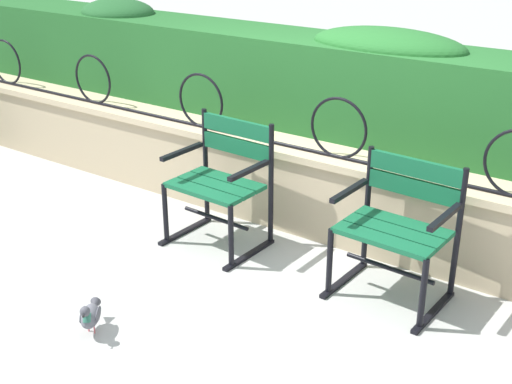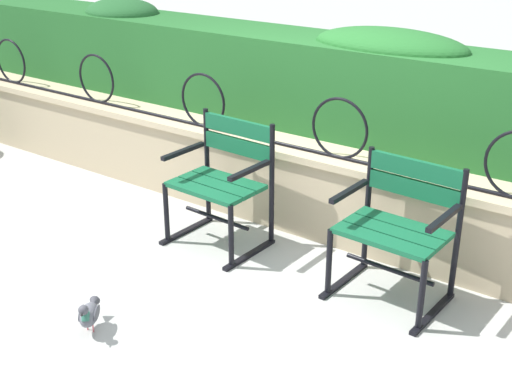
% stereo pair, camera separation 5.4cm
% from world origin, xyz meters
% --- Properties ---
extents(ground_plane, '(60.00, 60.00, 0.00)m').
position_xyz_m(ground_plane, '(0.00, 0.00, 0.00)').
color(ground_plane, '#ADADA8').
extents(stone_wall, '(8.17, 0.41, 0.61)m').
position_xyz_m(stone_wall, '(0.00, 0.85, 0.31)').
color(stone_wall, tan).
rests_on(stone_wall, ground).
extents(iron_arch_fence, '(7.62, 0.02, 0.42)m').
position_xyz_m(iron_arch_fence, '(-0.32, 0.78, 0.79)').
color(iron_arch_fence, black).
rests_on(iron_arch_fence, stone_wall).
extents(hedge_row, '(8.01, 0.65, 0.79)m').
position_xyz_m(hedge_row, '(0.00, 1.35, 0.98)').
color(hedge_row, '#236028').
rests_on(hedge_row, stone_wall).
extents(park_chair_left, '(0.65, 0.55, 0.87)m').
position_xyz_m(park_chair_left, '(-0.43, 0.33, 0.47)').
color(park_chair_left, '#145B38').
rests_on(park_chair_left, ground).
extents(park_chair_right, '(0.66, 0.55, 0.83)m').
position_xyz_m(park_chair_right, '(0.84, 0.38, 0.46)').
color(park_chair_right, '#145B38').
rests_on(park_chair_right, ground).
extents(pigeon_near_chairs, '(0.21, 0.25, 0.22)m').
position_xyz_m(pigeon_near_chairs, '(-0.36, -0.97, 0.11)').
color(pigeon_near_chairs, '#5B5B66').
rests_on(pigeon_near_chairs, ground).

